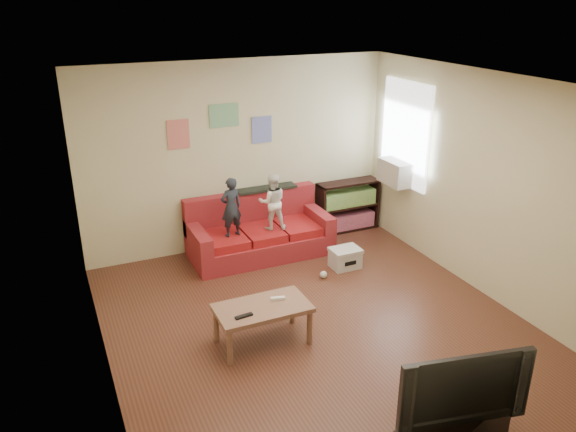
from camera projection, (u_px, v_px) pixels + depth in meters
name	position (u px, v px, depth m)	size (l,w,h in m)	color
room_shell	(319.00, 215.00, 5.86)	(4.52, 5.02, 2.72)	#572E20
sofa	(259.00, 234.00, 8.04)	(1.99, 0.92, 0.88)	maroon
child_a	(231.00, 207.00, 7.53)	(0.30, 0.20, 0.83)	#1F242D
child_b	(272.00, 202.00, 7.76)	(0.39, 0.30, 0.80)	white
coffee_table	(262.00, 311.00, 5.92)	(1.00, 0.55, 0.45)	#855B47
remote	(244.00, 316.00, 5.70)	(0.19, 0.05, 0.02)	black
game_controller	(278.00, 299.00, 6.01)	(0.15, 0.04, 0.03)	silver
bookshelf	(347.00, 208.00, 8.82)	(0.99, 0.30, 0.80)	black
window	(405.00, 134.00, 8.00)	(0.04, 1.08, 1.48)	white
ac_unit	(395.00, 172.00, 8.16)	(0.28, 0.55, 0.35)	#B7B2A3
artwork_left	(178.00, 134.00, 7.49)	(0.30, 0.01, 0.40)	#D87266
artwork_center	(224.00, 115.00, 7.66)	(0.42, 0.01, 0.32)	#72B27F
artwork_right	(262.00, 130.00, 7.97)	(0.30, 0.01, 0.38)	#727FCC
file_box	(345.00, 258.00, 7.66)	(0.40, 0.31, 0.28)	beige
television	(458.00, 382.00, 4.28)	(1.06, 0.14, 0.61)	black
tissue	(323.00, 275.00, 7.41)	(0.10, 0.10, 0.10)	silver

